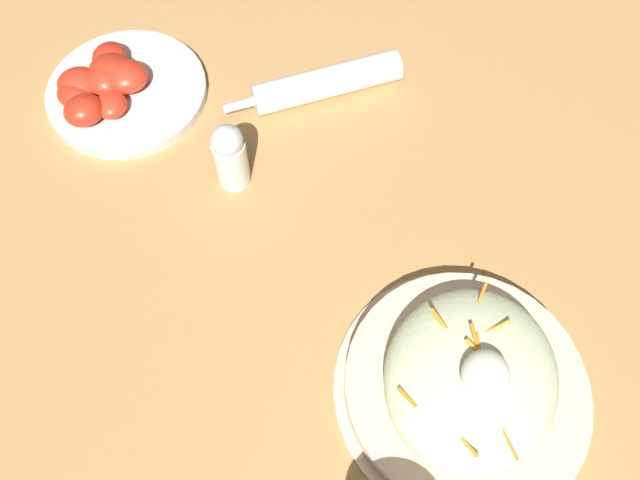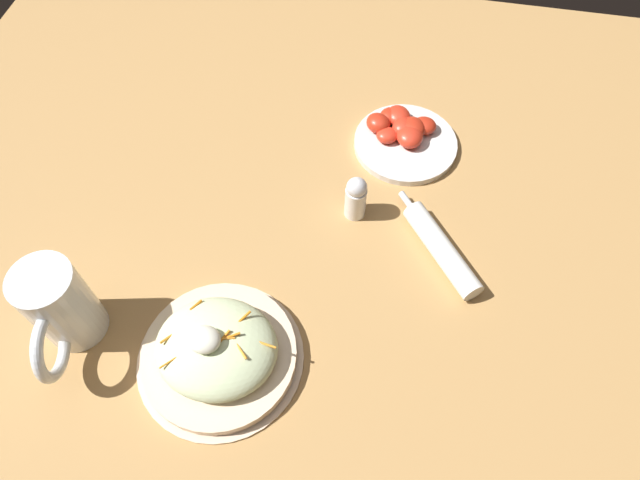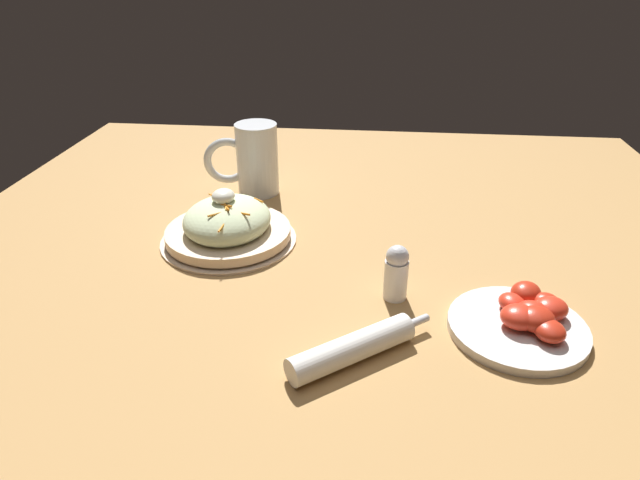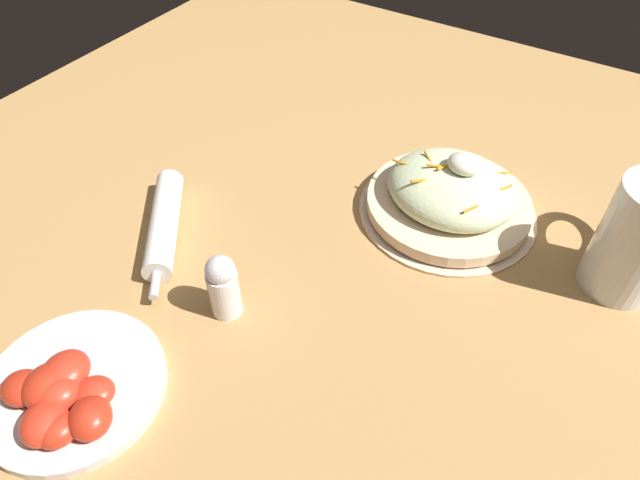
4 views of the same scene
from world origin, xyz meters
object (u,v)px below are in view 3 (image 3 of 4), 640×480
(beer_mug, at_px, (255,163))
(tomato_plate, at_px, (525,320))
(napkin_roll, at_px, (353,348))
(salad_plate, at_px, (228,226))
(salt_shaker, at_px, (396,272))

(beer_mug, height_order, tomato_plate, beer_mug)
(napkin_roll, bearing_deg, salad_plate, 38.45)
(napkin_roll, distance_m, salt_shaker, 0.16)
(napkin_roll, xyz_separation_m, tomato_plate, (0.08, -0.23, -0.00))
(beer_mug, bearing_deg, tomato_plate, -133.15)
(salad_plate, height_order, tomato_plate, salad_plate)
(tomato_plate, xyz_separation_m, salt_shaker, (0.06, 0.17, 0.03))
(salad_plate, distance_m, beer_mug, 0.22)
(beer_mug, distance_m, salt_shaker, 0.46)
(napkin_roll, height_order, tomato_plate, tomato_plate)
(salad_plate, relative_size, napkin_roll, 1.31)
(tomato_plate, bearing_deg, beer_mug, 46.85)
(tomato_plate, relative_size, salt_shaker, 2.15)
(beer_mug, bearing_deg, salad_plate, 178.73)
(salad_plate, bearing_deg, salt_shaker, -117.20)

